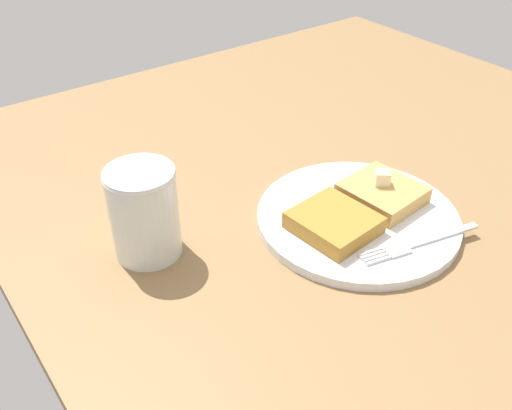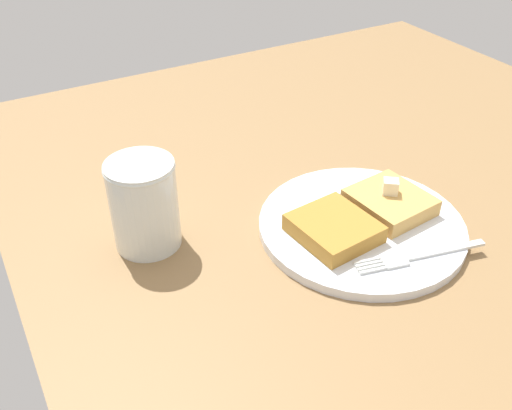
{
  "view_description": "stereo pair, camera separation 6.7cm",
  "coord_description": "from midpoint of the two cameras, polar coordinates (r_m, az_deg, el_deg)",
  "views": [
    {
      "loc": [
        53.72,
        48.79,
        45.21
      ],
      "look_at": [
        21.52,
        5.17,
        6.52
      ],
      "focal_mm": 40.0,
      "sensor_mm": 36.0,
      "label": 1
    },
    {
      "loc": [
        48.13,
        52.41,
        45.21
      ],
      "look_at": [
        21.52,
        5.17,
        6.52
      ],
      "focal_mm": 40.0,
      "sensor_mm": 36.0,
      "label": 2
    }
  ],
  "objects": [
    {
      "name": "toast_slice_left",
      "position": [
        0.74,
        15.78,
        0.18
      ],
      "size": [
        9.26,
        9.83,
        2.16
      ],
      "primitive_type": "cube",
      "rotation": [
        0.0,
        0.0,
        0.1
      ],
      "color": "tan",
      "rests_on": "plate"
    },
    {
      "name": "plate",
      "position": [
        0.71,
        13.13,
        -2.09
      ],
      "size": [
        25.08,
        25.08,
        1.2
      ],
      "color": "white",
      "rests_on": "table_surface"
    },
    {
      "name": "fork",
      "position": [
        0.67,
        18.22,
        -5.06
      ],
      "size": [
        15.92,
        4.94,
        0.36
      ],
      "color": "silver",
      "rests_on": "plate"
    },
    {
      "name": "toast_slice_middle",
      "position": [
        0.68,
        10.6,
        -2.41
      ],
      "size": [
        9.26,
        9.83,
        2.16
      ],
      "primitive_type": "cube",
      "rotation": [
        0.0,
        0.0,
        0.1
      ],
      "color": "#AD782E",
      "rests_on": "plate"
    },
    {
      "name": "syrup_jar",
      "position": [
        0.66,
        -8.34,
        -0.31
      ],
      "size": [
        7.99,
        7.99,
        10.93
      ],
      "color": "#3B1B05",
      "rests_on": "table_surface"
    },
    {
      "name": "butter_pat_primary",
      "position": [
        0.73,
        15.87,
        1.7
      ],
      "size": [
        2.46,
        2.43,
        1.83
      ],
      "primitive_type": "cube",
      "rotation": [
        0.0,
        0.0,
        2.49
      ],
      "color": "#F5E8C3",
      "rests_on": "toast_slice_left"
    },
    {
      "name": "table_surface",
      "position": [
        0.84,
        13.41,
        2.82
      ],
      "size": [
        98.33,
        98.33,
        2.02
      ],
      "primitive_type": "cube",
      "color": "olive",
      "rests_on": "ground"
    }
  ]
}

